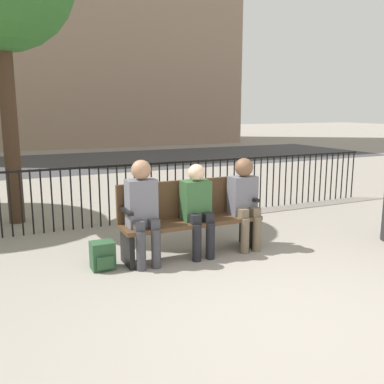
% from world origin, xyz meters
% --- Properties ---
extents(ground_plane, '(80.00, 80.00, 0.00)m').
position_xyz_m(ground_plane, '(0.00, 0.00, 0.00)').
color(ground_plane, gray).
extents(park_bench, '(1.78, 0.45, 0.92)m').
position_xyz_m(park_bench, '(0.00, 1.96, 0.50)').
color(park_bench, '#4C331E').
rests_on(park_bench, ground).
extents(seated_person_0, '(0.34, 0.39, 1.23)m').
position_xyz_m(seated_person_0, '(-0.65, 1.83, 0.69)').
color(seated_person_0, '#3D3D42').
rests_on(seated_person_0, ground).
extents(seated_person_1, '(0.34, 0.39, 1.14)m').
position_xyz_m(seated_person_1, '(0.05, 1.83, 0.64)').
color(seated_person_1, black).
rests_on(seated_person_1, ground).
extents(seated_person_2, '(0.34, 0.39, 1.18)m').
position_xyz_m(seated_person_2, '(0.72, 1.83, 0.68)').
color(seated_person_2, brown).
rests_on(seated_person_2, ground).
extents(backpack, '(0.26, 0.26, 0.32)m').
position_xyz_m(backpack, '(-1.12, 1.89, 0.16)').
color(backpack, '#284C2D').
rests_on(backpack, ground).
extents(fence_railing, '(9.01, 0.03, 0.95)m').
position_xyz_m(fence_railing, '(-0.02, 3.66, 0.56)').
color(fence_railing, black).
rests_on(fence_railing, ground).
extents(street_surface, '(24.00, 6.00, 0.01)m').
position_xyz_m(street_surface, '(0.00, 12.00, 0.00)').
color(street_surface, '#3D3D3F').
rests_on(street_surface, ground).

